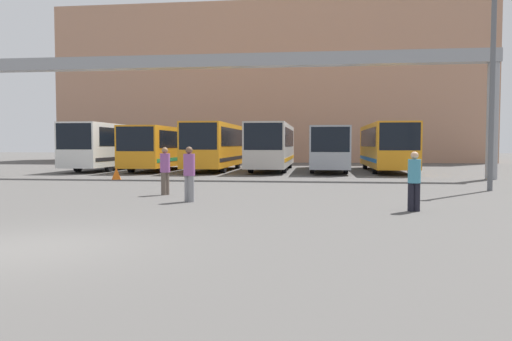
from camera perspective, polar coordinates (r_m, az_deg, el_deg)
The scene contains 14 objects.
ground_plane at distance 9.87m, azimuth -24.86°, elevation -8.11°, with size 200.00×200.00×0.00m, color #514F4C.
building_backdrop at distance 57.25m, azimuth 1.79°, elevation 9.40°, with size 45.29×12.00×16.45m.
overhead_gantry at distance 28.35m, azimuth -3.62°, elevation 10.92°, with size 29.20×0.80×6.84m.
bus_slot_0 at distance 38.49m, azimuth -15.99°, elevation 2.94°, with size 2.55×12.17×3.27m.
bus_slot_1 at distance 36.35m, azimuth -10.76°, elevation 2.80°, with size 2.62×10.53×3.05m.
bus_slot_2 at distance 35.33m, azimuth -4.66°, elevation 3.04°, with size 2.58×10.48×3.26m.
bus_slot_3 at distance 35.57m, azimuth 1.85°, elevation 3.02°, with size 2.53×12.13×3.23m.
bus_slot_4 at distance 35.21m, azimuth 8.23°, elevation 2.76°, with size 2.46×11.68×2.98m.
bus_slot_5 at distance 35.42m, azimuth 14.64°, elevation 2.90°, with size 2.54×11.49×3.21m.
pedestrian_near_right at distance 16.21m, azimuth -7.64°, elevation -0.24°, with size 0.37×0.37×1.78m.
pedestrian_near_left at distance 18.57m, azimuth -10.35°, elevation 0.09°, with size 0.36×0.36×1.75m.
pedestrian_mid_right at distance 14.45m, azimuth 17.63°, elevation -1.01°, with size 0.34×0.34×1.66m.
traffic_cone at distance 27.35m, azimuth -15.67°, elevation -0.32°, with size 0.48×0.48×0.64m.
lamp_post at distance 22.13m, azimuth 25.43°, elevation 10.10°, with size 0.36×0.36×8.67m.
Camera 1 is at (5.14, -8.22, 1.86)m, focal length 35.00 mm.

